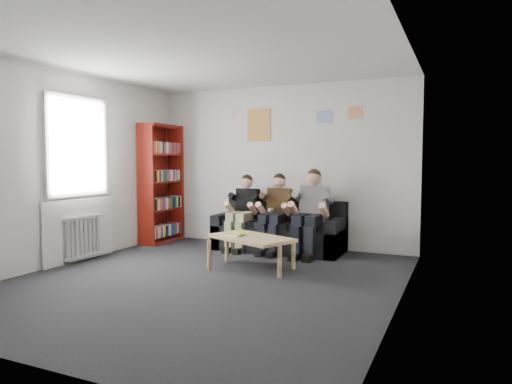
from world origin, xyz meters
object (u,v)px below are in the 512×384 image
at_px(sofa, 280,233).
at_px(person_middle, 275,213).
at_px(bookshelf, 162,183).
at_px(coffee_table, 251,240).
at_px(person_left, 242,212).
at_px(person_right, 310,213).

xyz_separation_m(sofa, person_middle, (0.00, -0.19, 0.33)).
distance_m(sofa, bookshelf, 2.33).
xyz_separation_m(bookshelf, coffee_table, (2.34, -1.25, -0.65)).
bearing_deg(person_left, person_middle, -8.01).
relative_size(person_middle, person_right, 0.94).
bearing_deg(bookshelf, person_middle, -7.23).
relative_size(sofa, person_right, 1.56).
distance_m(sofa, coffee_table, 1.39).
xyz_separation_m(sofa, person_left, (-0.57, -0.19, 0.32)).
height_order(person_left, person_right, person_right).
bearing_deg(coffee_table, person_right, 69.92).
bearing_deg(bookshelf, person_left, -7.74).
distance_m(person_left, person_middle, 0.57).
relative_size(coffee_table, person_right, 0.84).
xyz_separation_m(coffee_table, person_left, (-0.71, 1.19, 0.22)).
distance_m(coffee_table, person_middle, 1.22).
xyz_separation_m(person_left, person_right, (1.15, -0.01, 0.04)).
bearing_deg(person_middle, coffee_table, -91.54).
height_order(person_middle, person_right, person_right).
bearing_deg(sofa, person_left, -161.70).
distance_m(bookshelf, person_left, 1.69).
distance_m(coffee_table, person_left, 1.40).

